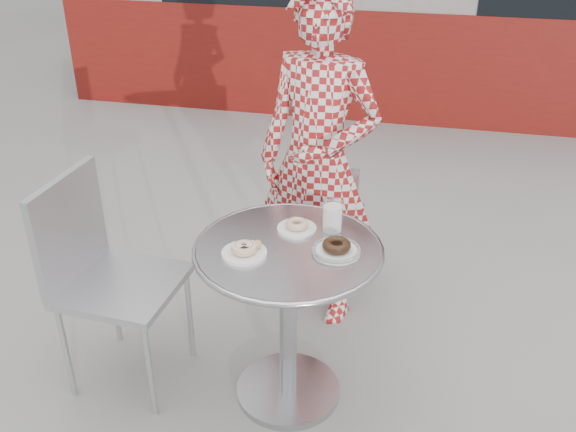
% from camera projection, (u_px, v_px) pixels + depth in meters
% --- Properties ---
extents(ground, '(60.00, 60.00, 0.00)m').
position_uv_depth(ground, '(288.00, 393.00, 2.91)').
color(ground, '#9D9A95').
rests_on(ground, ground).
extents(bistro_table, '(0.77, 0.77, 0.77)m').
position_uv_depth(bistro_table, '(288.00, 286.00, 2.63)').
color(bistro_table, silver).
rests_on(bistro_table, ground).
extents(chair_far, '(0.37, 0.38, 0.78)m').
position_uv_depth(chair_far, '(326.00, 242.00, 3.60)').
color(chair_far, '#B1B4BA').
rests_on(chair_far, ground).
extents(chair_left, '(0.51, 0.50, 0.99)m').
position_uv_depth(chair_left, '(126.00, 321.00, 2.88)').
color(chair_left, '#B1B4BA').
rests_on(chair_left, ground).
extents(seated_person, '(0.71, 0.56, 1.70)m').
position_uv_depth(seated_person, '(318.00, 162.00, 3.09)').
color(seated_person, maroon).
rests_on(seated_person, ground).
extents(plate_far, '(0.16, 0.16, 0.04)m').
position_uv_depth(plate_far, '(297.00, 226.00, 2.65)').
color(plate_far, white).
rests_on(plate_far, bistro_table).
extents(plate_near, '(0.18, 0.18, 0.05)m').
position_uv_depth(plate_near, '(245.00, 250.00, 2.48)').
color(plate_near, white).
rests_on(plate_near, bistro_table).
extents(plate_checker, '(0.20, 0.20, 0.05)m').
position_uv_depth(plate_checker, '(336.00, 249.00, 2.50)').
color(plate_checker, white).
rests_on(plate_checker, bistro_table).
extents(milk_cup, '(0.08, 0.08, 0.13)m').
position_uv_depth(milk_cup, '(332.00, 217.00, 2.63)').
color(milk_cup, white).
rests_on(milk_cup, bistro_table).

